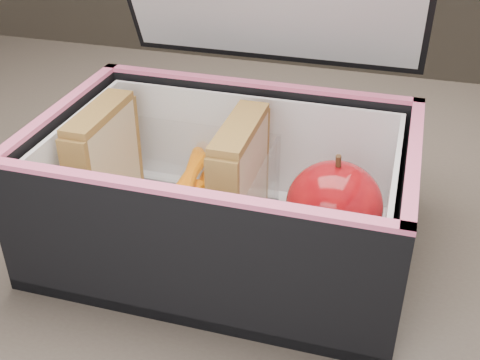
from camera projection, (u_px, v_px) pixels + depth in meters
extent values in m
cube|color=brown|center=(293.00, 237.00, 0.56)|extent=(1.20, 0.80, 0.03)
cube|color=#382D26|center=(46.00, 239.00, 1.18)|extent=(0.05, 0.05, 0.72)
cube|color=beige|center=(97.00, 162.00, 0.53)|extent=(0.01, 0.09, 0.09)
cube|color=#C2566B|center=(105.00, 167.00, 0.53)|extent=(0.01, 0.08, 0.09)
cube|color=beige|center=(112.00, 164.00, 0.52)|extent=(0.01, 0.09, 0.09)
cube|color=brown|center=(98.00, 113.00, 0.50)|extent=(0.02, 0.09, 0.01)
cube|color=beige|center=(231.00, 181.00, 0.50)|extent=(0.01, 0.09, 0.09)
cube|color=#C2566B|center=(240.00, 186.00, 0.50)|extent=(0.01, 0.09, 0.09)
cube|color=beige|center=(249.00, 184.00, 0.49)|extent=(0.01, 0.09, 0.09)
cube|color=brown|center=(240.00, 128.00, 0.47)|extent=(0.03, 0.09, 0.01)
cylinder|color=orange|center=(184.00, 213.00, 0.53)|extent=(0.03, 0.10, 0.01)
cylinder|color=orange|center=(170.00, 212.00, 0.51)|extent=(0.03, 0.10, 0.01)
cylinder|color=orange|center=(190.00, 178.00, 0.54)|extent=(0.03, 0.10, 0.01)
cylinder|color=orange|center=(196.00, 202.00, 0.55)|extent=(0.02, 0.10, 0.01)
cylinder|color=orange|center=(172.00, 219.00, 0.50)|extent=(0.02, 0.10, 0.01)
cylinder|color=orange|center=(185.00, 183.00, 0.53)|extent=(0.01, 0.10, 0.01)
cube|color=white|center=(332.00, 246.00, 0.50)|extent=(0.08, 0.08, 0.01)
ellipsoid|color=maroon|center=(334.00, 205.00, 0.48)|extent=(0.09, 0.09, 0.07)
cylinder|color=#442D18|center=(338.00, 162.00, 0.46)|extent=(0.01, 0.01, 0.01)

